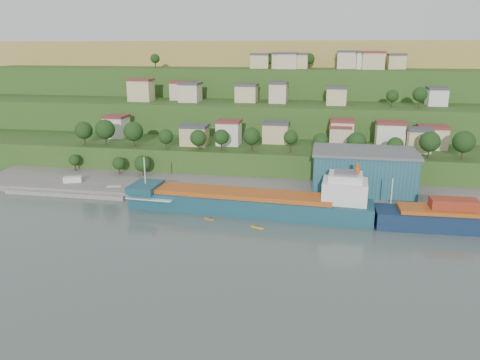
% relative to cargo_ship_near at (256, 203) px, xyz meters
% --- Properties ---
extents(ground, '(500.00, 500.00, 0.00)m').
position_rel_cargo_ship_near_xyz_m(ground, '(-6.17, -10.14, -2.80)').
color(ground, '#44524D').
rests_on(ground, ground).
extents(quay, '(220.00, 26.00, 4.00)m').
position_rel_cargo_ship_near_xyz_m(quay, '(13.83, 17.86, -2.80)').
color(quay, slate).
rests_on(quay, ground).
extents(pebble_beach, '(40.00, 18.00, 2.40)m').
position_rel_cargo_ship_near_xyz_m(pebble_beach, '(-61.17, 11.86, -2.80)').
color(pebble_beach, slate).
rests_on(pebble_beach, ground).
extents(hillside, '(360.00, 210.48, 96.00)m').
position_rel_cargo_ship_near_xyz_m(hillside, '(-6.14, 158.56, -2.72)').
color(hillside, '#284719').
rests_on(hillside, ground).
extents(cargo_ship_near, '(68.64, 14.24, 17.52)m').
position_rel_cargo_ship_near_xyz_m(cargo_ship_near, '(0.00, 0.00, 0.00)').
color(cargo_ship_near, '#14414D').
rests_on(cargo_ship_near, ground).
extents(warehouse, '(31.14, 19.24, 12.80)m').
position_rel_cargo_ship_near_xyz_m(warehouse, '(30.16, 20.86, 5.64)').
color(warehouse, '#1D4A58').
rests_on(warehouse, quay).
extents(caravan, '(6.18, 4.22, 2.66)m').
position_rel_cargo_ship_near_xyz_m(caravan, '(-63.04, 12.73, -0.27)').
color(caravan, silver).
rests_on(caravan, pebble_beach).
extents(dinghy, '(4.73, 2.56, 0.90)m').
position_rel_cargo_ship_near_xyz_m(dinghy, '(-47.55, 10.50, -1.15)').
color(dinghy, silver).
rests_on(dinghy, pebble_beach).
extents(kayak_orange, '(3.04, 1.57, 0.76)m').
position_rel_cargo_ship_near_xyz_m(kayak_orange, '(-11.60, -7.54, -2.57)').
color(kayak_orange, orange).
rests_on(kayak_orange, ground).
extents(kayak_yellow, '(3.58, 1.66, 0.89)m').
position_rel_cargo_ship_near_xyz_m(kayak_yellow, '(2.18, -11.25, -2.53)').
color(kayak_yellow, gold).
rests_on(kayak_yellow, ground).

